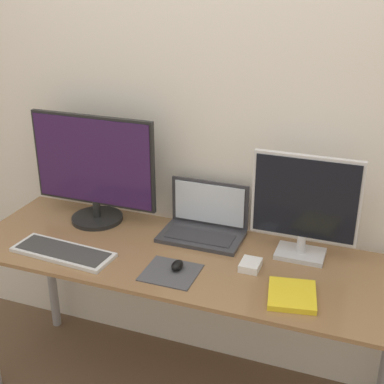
% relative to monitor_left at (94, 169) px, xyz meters
% --- Properties ---
extents(wall_back, '(7.00, 0.05, 2.50)m').
position_rel_monitor_left_xyz_m(wall_back, '(0.51, 0.20, 0.21)').
color(wall_back, silver).
rests_on(wall_back, ground_plane).
extents(desk, '(1.87, 0.63, 0.77)m').
position_rel_monitor_left_xyz_m(desk, '(0.51, -0.17, -0.37)').
color(desk, olive).
rests_on(desk, ground_plane).
extents(monitor_left, '(0.61, 0.24, 0.52)m').
position_rel_monitor_left_xyz_m(monitor_left, '(0.00, 0.00, 0.00)').
color(monitor_left, black).
rests_on(monitor_left, desk).
extents(monitor_right, '(0.44, 0.14, 0.45)m').
position_rel_monitor_left_xyz_m(monitor_right, '(0.97, 0.00, -0.03)').
color(monitor_right, silver).
rests_on(monitor_right, desk).
extents(laptop, '(0.37, 0.23, 0.23)m').
position_rel_monitor_left_xyz_m(laptop, '(0.53, 0.04, -0.20)').
color(laptop, '#333338').
rests_on(laptop, desk).
extents(keyboard, '(0.46, 0.19, 0.02)m').
position_rel_monitor_left_xyz_m(keyboard, '(0.03, -0.34, -0.25)').
color(keyboard, silver).
rests_on(keyboard, desk).
extents(mousepad, '(0.22, 0.20, 0.00)m').
position_rel_monitor_left_xyz_m(mousepad, '(0.51, -0.32, -0.26)').
color(mousepad, '#47474C').
rests_on(mousepad, desk).
extents(mouse, '(0.04, 0.07, 0.04)m').
position_rel_monitor_left_xyz_m(mouse, '(0.53, -0.29, -0.24)').
color(mouse, black).
rests_on(mouse, mousepad).
extents(book, '(0.21, 0.23, 0.02)m').
position_rel_monitor_left_xyz_m(book, '(1.00, -0.32, -0.25)').
color(book, yellow).
rests_on(book, desk).
extents(power_brick, '(0.08, 0.10, 0.03)m').
position_rel_monitor_left_xyz_m(power_brick, '(0.80, -0.17, -0.25)').
color(power_brick, white).
rests_on(power_brick, desk).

